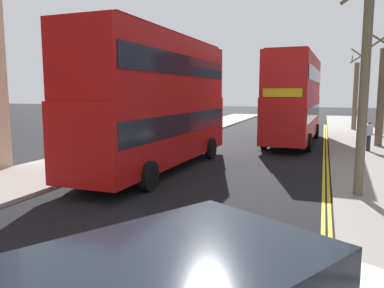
# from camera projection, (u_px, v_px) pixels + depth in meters

# --- Properties ---
(sidewalk_left) EXTENTS (4.00, 80.00, 0.14)m
(sidewalk_left) POSITION_uv_depth(u_px,v_px,m) (89.00, 160.00, 18.36)
(sidewalk_left) COLOR gray
(sidewalk_left) RESTS_ON ground
(kerb_line_outer) EXTENTS (0.10, 56.00, 0.01)m
(kerb_line_outer) POSITION_uv_depth(u_px,v_px,m) (329.00, 190.00, 12.95)
(kerb_line_outer) COLOR yellow
(kerb_line_outer) RESTS_ON ground
(kerb_line_inner) EXTENTS (0.10, 56.00, 0.01)m
(kerb_line_inner) POSITION_uv_depth(u_px,v_px,m) (324.00, 190.00, 13.00)
(kerb_line_inner) COLOR yellow
(kerb_line_inner) RESTS_ON ground
(double_decker_bus_away) EXTENTS (3.05, 10.88, 5.64)m
(double_decker_bus_away) POSITION_uv_depth(u_px,v_px,m) (158.00, 99.00, 15.97)
(double_decker_bus_away) COLOR #B20F0F
(double_decker_bus_away) RESTS_ON ground
(double_decker_bus_oncoming) EXTENTS (3.13, 10.90, 5.64)m
(double_decker_bus_oncoming) POSITION_uv_depth(u_px,v_px,m) (294.00, 97.00, 24.47)
(double_decker_bus_oncoming) COLOR red
(double_decker_bus_oncoming) RESTS_ON ground
(pedestrian_far) EXTENTS (0.34, 0.22, 1.62)m
(pedestrian_far) POSITION_uv_depth(u_px,v_px,m) (369.00, 136.00, 20.56)
(pedestrian_far) COLOR #2D2D38
(pedestrian_far) RESTS_ON sidewalk_right
(street_tree_near) EXTENTS (1.48, 1.75, 6.75)m
(street_tree_near) POSITION_uv_depth(u_px,v_px,m) (381.00, 95.00, 22.28)
(street_tree_near) COLOR #6B6047
(street_tree_near) RESTS_ON sidewalk_right
(street_tree_far) EXTENTS (1.56, 1.74, 6.79)m
(street_tree_far) POSITION_uv_depth(u_px,v_px,m) (356.00, 93.00, 32.25)
(street_tree_far) COLOR #6B6047
(street_tree_far) RESTS_ON sidewalk_right
(street_tree_distant) EXTENTS (1.59, 1.46, 7.06)m
(street_tree_distant) POSITION_uv_depth(u_px,v_px,m) (365.00, 83.00, 11.39)
(street_tree_distant) COLOR #6B6047
(street_tree_distant) RESTS_ON sidewalk_right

